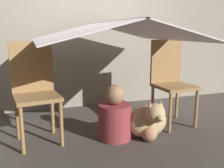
# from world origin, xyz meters

# --- Properties ---
(ground_plane) EXTENTS (8.80, 8.80, 0.00)m
(ground_plane) POSITION_xyz_m (0.00, 0.00, 0.00)
(ground_plane) COLOR #47423D
(wall_back) EXTENTS (7.00, 0.05, 2.50)m
(wall_back) POSITION_xyz_m (0.00, 1.16, 1.25)
(wall_back) COLOR gray
(wall_back) RESTS_ON ground_plane
(chair_left) EXTENTS (0.46, 0.46, 0.97)m
(chair_left) POSITION_xyz_m (-0.75, 0.16, 0.53)
(chair_left) COLOR olive
(chair_left) RESTS_ON ground_plane
(chair_right) EXTENTS (0.43, 0.43, 0.97)m
(chair_right) POSITION_xyz_m (0.73, 0.16, 0.53)
(chair_right) COLOR olive
(chair_right) RESTS_ON ground_plane
(sheet_canopy) EXTENTS (1.48, 1.55, 0.20)m
(sheet_canopy) POSITION_xyz_m (0.00, 0.08, 1.06)
(sheet_canopy) COLOR silver
(person_front) EXTENTS (0.33, 0.33, 0.55)m
(person_front) POSITION_xyz_m (-0.02, -0.06, 0.22)
(person_front) COLOR maroon
(person_front) RESTS_ON ground_plane
(dog) EXTENTS (0.41, 0.41, 0.42)m
(dog) POSITION_xyz_m (0.31, -0.16, 0.19)
(dog) COLOR tan
(dog) RESTS_ON ground_plane
(floor_cushion) EXTENTS (0.35, 0.28, 0.10)m
(floor_cushion) POSITION_xyz_m (0.28, 0.22, 0.05)
(floor_cushion) COLOR #4C7FB2
(floor_cushion) RESTS_ON ground_plane
(plush_toy) EXTENTS (0.16, 0.16, 0.25)m
(plush_toy) POSITION_xyz_m (0.28, -0.23, 0.10)
(plush_toy) COLOR tan
(plush_toy) RESTS_ON ground_plane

